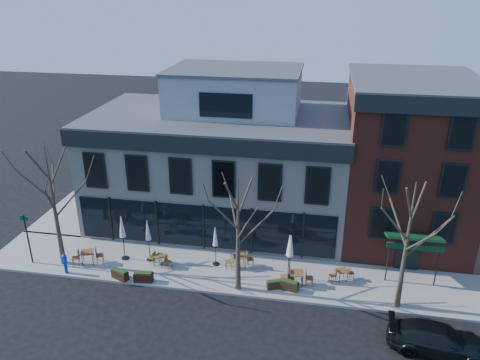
% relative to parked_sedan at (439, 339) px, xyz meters
% --- Properties ---
extents(ground, '(120.00, 120.00, 0.00)m').
position_rel_parked_sedan_xyz_m(ground, '(-13.51, 7.01, -0.70)').
color(ground, black).
rests_on(ground, ground).
extents(sidewalk_front, '(33.50, 4.70, 0.15)m').
position_rel_parked_sedan_xyz_m(sidewalk_front, '(-10.26, 4.86, -0.63)').
color(sidewalk_front, gray).
rests_on(sidewalk_front, ground).
extents(sidewalk_side, '(4.50, 12.00, 0.15)m').
position_rel_parked_sedan_xyz_m(sidewalk_side, '(-24.76, 13.01, -0.63)').
color(sidewalk_side, gray).
rests_on(sidewalk_side, ground).
extents(corner_building, '(18.39, 10.39, 11.10)m').
position_rel_parked_sedan_xyz_m(corner_building, '(-13.44, 12.08, 4.02)').
color(corner_building, beige).
rests_on(corner_building, ground).
extents(red_brick_building, '(8.20, 11.78, 11.18)m').
position_rel_parked_sedan_xyz_m(red_brick_building, '(-0.51, 11.99, 4.93)').
color(red_brick_building, maroon).
rests_on(red_brick_building, ground).
extents(tree_corner, '(3.93, 3.98, 7.92)m').
position_rel_parked_sedan_xyz_m(tree_corner, '(-22.00, 3.81, 3.54)').
color(tree_corner, '#382B21').
rests_on(tree_corner, sidewalk_front).
extents(tree_mid, '(3.50, 3.55, 7.04)m').
position_rel_parked_sedan_xyz_m(tree_mid, '(-10.50, 3.11, 3.09)').
color(tree_mid, '#382B21').
rests_on(tree_mid, sidewalk_front).
extents(tree_right, '(3.72, 3.77, 7.48)m').
position_rel_parked_sedan_xyz_m(tree_right, '(-1.50, 3.11, 3.32)').
color(tree_right, '#382B21').
rests_on(tree_right, sidewalk_front).
extents(sign_pole, '(0.50, 0.10, 3.40)m').
position_rel_parked_sedan_xyz_m(sign_pole, '(-24.01, 3.51, 1.37)').
color(sign_pole, black).
rests_on(sign_pole, sidewalk_front).
extents(parked_sedan, '(5.01, 2.40, 1.41)m').
position_rel_parked_sedan_xyz_m(parked_sedan, '(0.00, 0.00, 0.00)').
color(parked_sedan, black).
rests_on(parked_sedan, ground).
extents(call_box, '(0.28, 0.27, 1.37)m').
position_rel_parked_sedan_xyz_m(call_box, '(-21.27, 2.81, 0.17)').
color(call_box, '#0D35B2').
rests_on(call_box, sidewalk_front).
extents(cafe_set_0, '(2.02, 1.20, 1.04)m').
position_rel_parked_sedan_xyz_m(cafe_set_0, '(-20.41, 4.03, -0.02)').
color(cafe_set_0, brown).
rests_on(cafe_set_0, sidewalk_front).
extents(cafe_set_2, '(1.69, 0.82, 0.87)m').
position_rel_parked_sedan_xyz_m(cafe_set_2, '(-15.80, 4.60, -0.11)').
color(cafe_set_2, brown).
rests_on(cafe_set_2, sidewalk_front).
extents(cafe_set_3, '(1.89, 1.11, 0.98)m').
position_rel_parked_sedan_xyz_m(cafe_set_3, '(-10.83, 5.34, -0.05)').
color(cafe_set_3, brown).
rests_on(cafe_set_3, sidewalk_front).
extents(cafe_set_4, '(2.01, 0.86, 1.04)m').
position_rel_parked_sedan_xyz_m(cafe_set_4, '(-7.16, 4.08, -0.02)').
color(cafe_set_4, brown).
rests_on(cafe_set_4, sidewalk_front).
extents(cafe_set_5, '(1.60, 0.98, 0.83)m').
position_rel_parked_sedan_xyz_m(cafe_set_5, '(-4.51, 5.04, -0.13)').
color(cafe_set_5, brown).
rests_on(cafe_set_5, sidewalk_front).
extents(umbrella_0, '(0.49, 0.49, 3.08)m').
position_rel_parked_sedan_xyz_m(umbrella_0, '(-18.34, 4.99, 1.62)').
color(umbrella_0, black).
rests_on(umbrella_0, sidewalk_front).
extents(umbrella_1, '(0.46, 0.46, 2.86)m').
position_rel_parked_sedan_xyz_m(umbrella_1, '(-16.68, 5.13, 1.47)').
color(umbrella_1, black).
rests_on(umbrella_1, sidewalk_front).
extents(umbrella_2, '(0.43, 0.43, 2.66)m').
position_rel_parked_sedan_xyz_m(umbrella_2, '(-12.36, 5.35, 1.33)').
color(umbrella_2, black).
rests_on(umbrella_2, sidewalk_front).
extents(umbrella_3, '(0.48, 0.48, 3.01)m').
position_rel_parked_sedan_xyz_m(umbrella_3, '(-7.63, 4.63, 1.57)').
color(umbrella_3, black).
rests_on(umbrella_3, sidewalk_front).
extents(umbrella_4, '(0.47, 0.47, 2.93)m').
position_rel_parked_sedan_xyz_m(umbrella_4, '(-7.71, 4.77, 1.51)').
color(umbrella_4, black).
rests_on(umbrella_4, sidewalk_front).
extents(planter_0, '(1.17, 0.80, 0.61)m').
position_rel_parked_sedan_xyz_m(planter_0, '(-17.73, 2.81, -0.25)').
color(planter_0, black).
rests_on(planter_0, sidewalk_front).
extents(planter_1, '(1.17, 0.56, 0.64)m').
position_rel_parked_sedan_xyz_m(planter_1, '(-16.23, 2.81, -0.24)').
color(planter_1, black).
rests_on(planter_1, sidewalk_front).
extents(planter_2, '(0.99, 0.70, 0.52)m').
position_rel_parked_sedan_xyz_m(planter_2, '(-8.41, 3.51, -0.30)').
color(planter_2, black).
rests_on(planter_2, sidewalk_front).
extents(planter_3, '(1.14, 0.63, 0.60)m').
position_rel_parked_sedan_xyz_m(planter_3, '(-7.56, 3.51, -0.26)').
color(planter_3, '#312210').
rests_on(planter_3, sidewalk_front).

